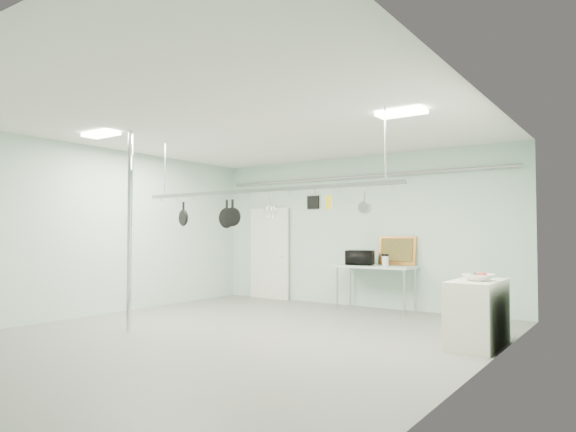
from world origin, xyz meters
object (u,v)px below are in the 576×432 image
Objects in this scene: prep_table at (375,269)px; side_cabinet at (477,313)px; coffee_canister at (385,261)px; pot_rack at (258,189)px; skillet_mid at (227,214)px; microwave at (360,258)px; skillet_right at (232,212)px; fruit_bowl at (478,277)px; chrome_pole at (130,230)px; skillet_left at (183,213)px.

prep_table is 3.39m from side_cabinet.
coffee_canister is at bearing -9.64° from prep_table.
coffee_canister is at bearing 79.03° from pot_rack.
coffee_canister is 3.60m from skillet_mid.
skillet_right is at bearing 64.97° from microwave.
fruit_bowl reaches higher than prep_table.
chrome_pole is at bearing -154.65° from pot_rack.
skillet_left reaches higher than prep_table.
chrome_pole is at bearing -90.51° from skillet_left.
side_cabinet is 2.24× the size of microwave.
skillet_left is 1.11m from skillet_right.
skillet_left is at bearing -124.71° from coffee_canister.
pot_rack is at bearing 16.38° from skillet_left.
chrome_pole is at bearing -144.34° from skillet_mid.
pot_rack is (-0.40, -3.30, 1.40)m from prep_table.
skillet_right is (1.11, 0.00, -0.01)m from skillet_left.
side_cabinet is (2.55, -2.20, -0.38)m from prep_table.
coffee_canister is (2.53, 4.16, -0.60)m from chrome_pole.
microwave reaches higher than coffee_canister.
skillet_mid is 0.12m from skillet_right.
skillet_right is (1.38, 0.90, 0.28)m from chrome_pole.
skillet_mid is (-0.76, -3.18, 0.81)m from microwave.
skillet_left reaches higher than fruit_bowl.
coffee_canister is 3.25m from fruit_bowl.
microwave is (-0.28, -0.12, 0.22)m from prep_table.
skillet_left reaches higher than coffee_canister.
coffee_canister is at bearing 174.81° from microwave.
fruit_bowl is at bearing 15.86° from skillet_mid.
pot_rack reaches higher than microwave.
prep_table is 2.99× the size of microwave.
skillet_right is at bearing -109.44° from coffee_canister.
chrome_pole reaches higher than prep_table.
pot_rack is 3.54m from coffee_canister.
fruit_bowl is at bearing -62.30° from side_cabinet.
microwave is at bearing 69.97° from skillet_right.
coffee_canister is 3.57m from skillet_right.
pot_rack is 0.62m from skillet_right.
prep_table is at bearing -171.30° from microwave.
pot_rack reaches higher than fruit_bowl.
microwave is at bearing -157.58° from prep_table.
skillet_mid reaches higher than coffee_canister.
pot_rack reaches higher than skillet_mid.
skillet_right is at bearing 16.38° from skillet_left.
chrome_pole is 2.67× the size of side_cabinet.
skillet_mid is (-0.64, 0.00, -0.37)m from pot_rack.
skillet_left is (-1.74, -3.18, 0.84)m from microwave.
pot_rack is at bearing 74.16° from microwave.
microwave is 1.20× the size of skillet_mid.
chrome_pole is at bearing 49.98° from microwave.
prep_table is 0.38m from microwave.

